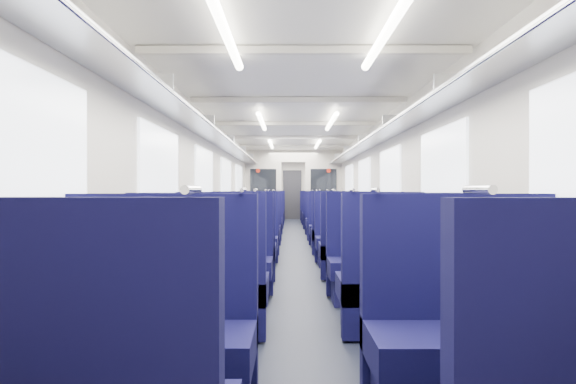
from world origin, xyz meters
The scene contains 39 objects.
floor centered at (0.00, 0.00, 0.00)m, with size 2.80×18.00×0.01m, color black.
ceiling centered at (0.00, 0.00, 2.35)m, with size 2.80×18.00×0.01m, color silver.
wall_left centered at (-1.40, 0.00, 1.18)m, with size 0.02×18.00×2.35m, color beige.
dado_left centered at (-1.39, 0.00, 0.35)m, with size 0.03×17.90×0.70m, color black.
wall_right centered at (1.40, 0.00, 1.18)m, with size 0.02×18.00×2.35m, color beige.
dado_right centered at (1.39, 0.00, 0.35)m, with size 0.03×17.90×0.70m, color black.
wall_far centered at (0.00, 9.00, 1.18)m, with size 2.80×0.02×2.35m, color beige.
luggage_rack_left centered at (-1.21, 0.00, 1.97)m, with size 0.36×17.40×0.18m.
luggage_rack_right centered at (1.21, 0.00, 1.97)m, with size 0.36×17.40×0.18m.
windows centered at (0.00, -0.46, 1.42)m, with size 2.78×15.60×0.75m.
ceiling_fittings centered at (0.00, -0.26, 2.29)m, with size 2.70×16.06×0.11m.
end_door centered at (0.00, 8.94, 1.00)m, with size 0.75×0.06×2.00m, color black.
bulkhead centered at (0.00, 3.51, 1.23)m, with size 2.80×0.10×2.35m.
seat_2 centered at (-0.83, -7.23, 0.37)m, with size 1.07×0.59×1.20m.
seat_3 centered at (0.83, -7.23, 0.37)m, with size 1.07×0.59×1.20m.
seat_4 centered at (-0.83, -6.00, 0.37)m, with size 1.07×0.59×1.20m.
seat_5 centered at (0.83, -5.98, 0.37)m, with size 1.07×0.59×1.20m.
seat_6 centered at (-0.83, -4.78, 0.37)m, with size 1.07×0.59×1.20m.
seat_7 centered at (0.83, -4.82, 0.37)m, with size 1.07×0.59×1.20m.
seat_8 centered at (-0.83, -3.75, 0.37)m, with size 1.07×0.59×1.20m.
seat_9 centered at (0.83, -3.62, 0.37)m, with size 1.07×0.59×1.20m.
seat_10 centered at (-0.83, -2.57, 0.37)m, with size 1.07×0.59×1.20m.
seat_11 centered at (0.83, -2.51, 0.37)m, with size 1.07×0.59×1.20m.
seat_12 centered at (-0.83, -1.41, 0.37)m, with size 1.07×0.59×1.20m.
seat_13 centered at (0.83, -1.34, 0.37)m, with size 1.07×0.59×1.20m.
seat_14 centered at (-0.83, -0.28, 0.37)m, with size 1.07×0.59×1.20m.
seat_15 centered at (0.83, -0.22, 0.37)m, with size 1.07×0.59×1.20m.
seat_16 centered at (-0.83, 0.88, 0.37)m, with size 1.07×0.59×1.20m.
seat_17 centered at (0.83, 0.92, 0.37)m, with size 1.07×0.59×1.20m.
seat_18 centered at (-0.83, 2.18, 0.37)m, with size 1.07×0.59×1.20m.
seat_19 centered at (0.83, 2.02, 0.37)m, with size 1.07×0.59×1.20m.
seat_20 centered at (-0.83, 4.17, 0.37)m, with size 1.07×0.59×1.20m.
seat_21 centered at (0.83, 4.04, 0.37)m, with size 1.07×0.59×1.20m.
seat_22 centered at (-0.83, 5.29, 0.37)m, with size 1.07×0.59×1.20m.
seat_23 centered at (0.83, 5.33, 0.37)m, with size 1.07×0.59×1.20m.
seat_24 centered at (-0.83, 6.50, 0.37)m, with size 1.07×0.59×1.20m.
seat_25 centered at (0.83, 6.51, 0.37)m, with size 1.07×0.59×1.20m.
seat_26 centered at (-0.83, 7.65, 0.37)m, with size 1.07×0.59×1.20m.
seat_27 centered at (0.83, 7.56, 0.37)m, with size 1.07×0.59×1.20m.
Camera 1 is at (-0.11, -9.65, 1.18)m, focal length 28.24 mm.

